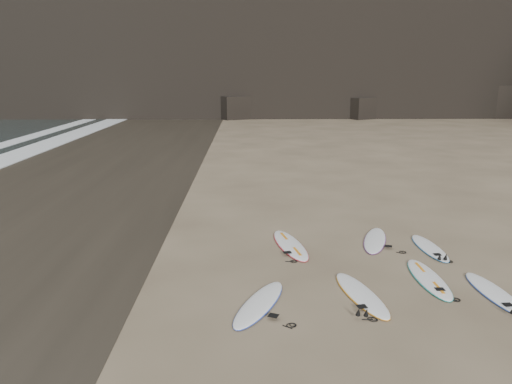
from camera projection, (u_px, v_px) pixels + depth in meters
ground at (440, 286)px, 11.74m from camera, size 240.00×240.00×0.00m
wet_sand at (48, 191)px, 21.20m from camera, size 12.00×200.00×0.01m
surfboard_0 at (259, 303)px, 10.76m from camera, size 1.51×2.51×0.09m
surfboard_1 at (361, 294)px, 11.21m from camera, size 1.11×2.58×0.09m
surfboard_2 at (429, 278)px, 12.08m from camera, size 0.62×2.53×0.09m
surfboard_3 at (495, 293)px, 11.28m from camera, size 0.73×2.42×0.09m
surfboard_5 at (290, 245)px, 14.44m from camera, size 1.17×2.80×0.10m
surfboard_6 at (375, 240)px, 14.87m from camera, size 1.34×2.55×0.09m
surfboard_7 at (430, 247)px, 14.22m from camera, size 0.64×2.33×0.08m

